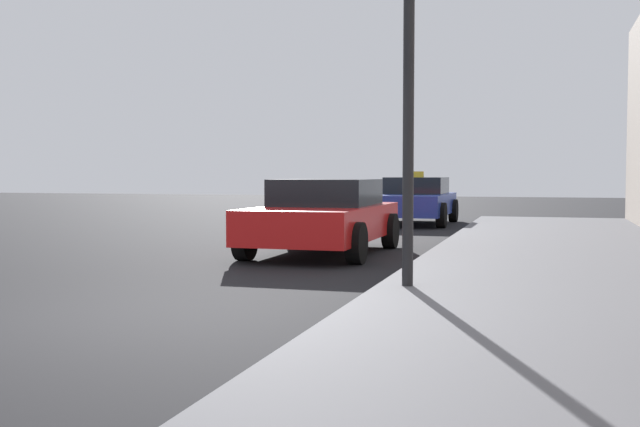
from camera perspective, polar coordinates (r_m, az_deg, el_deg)
ground_plane at (r=7.37m, az=-14.65°, el=-7.77°), size 80.00×80.00×0.00m
sidewalk at (r=6.32m, az=18.56°, el=-8.93°), size 4.00×32.00×0.15m
street_lamp at (r=8.41m, az=6.69°, el=14.19°), size 0.36×0.36×4.14m
car_red at (r=12.96m, az=0.29°, el=-0.18°), size 2.03×4.05×1.27m
car_blue at (r=20.82m, az=7.20°, el=0.99°), size 1.97×4.01×1.43m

